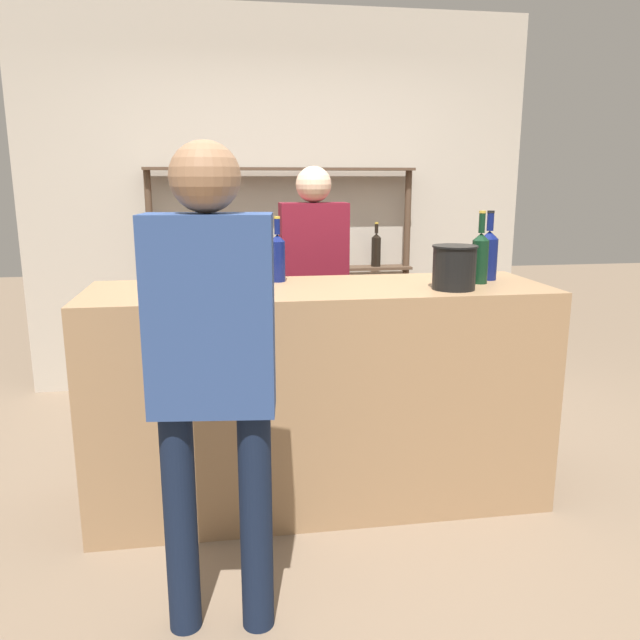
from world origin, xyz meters
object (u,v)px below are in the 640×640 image
(counter_bottle_1, at_px, (278,256))
(cork_jar, at_px, (225,270))
(counter_bottle_2, at_px, (488,253))
(wine_glass, at_px, (203,268))
(ice_bucket, at_px, (454,267))
(server_behind_counter, at_px, (314,277))
(counter_bottle_0, at_px, (480,256))
(customer_left, at_px, (212,357))

(counter_bottle_1, height_order, cork_jar, counter_bottle_1)
(counter_bottle_2, height_order, wine_glass, counter_bottle_2)
(wine_glass, xyz_separation_m, ice_bucket, (1.14, -0.06, -0.01))
(counter_bottle_2, distance_m, server_behind_counter, 1.16)
(counter_bottle_0, height_order, customer_left, customer_left)
(counter_bottle_0, xyz_separation_m, customer_left, (-1.29, -0.87, -0.20))
(counter_bottle_2, xyz_separation_m, server_behind_counter, (-0.77, 0.85, -0.23))
(counter_bottle_0, relative_size, wine_glass, 2.22)
(counter_bottle_0, xyz_separation_m, counter_bottle_1, (-0.97, 0.21, -0.01))
(counter_bottle_0, distance_m, counter_bottle_2, 0.13)
(ice_bucket, distance_m, cork_jar, 1.10)
(wine_glass, xyz_separation_m, cork_jar, (0.10, 0.30, -0.06))
(counter_bottle_0, xyz_separation_m, counter_bottle_2, (0.09, 0.10, -0.00))
(ice_bucket, distance_m, customer_left, 1.33)
(wine_glass, bearing_deg, server_behind_counter, 58.02)
(server_behind_counter, bearing_deg, counter_bottle_2, 40.84)
(ice_bucket, bearing_deg, counter_bottle_0, 37.87)
(counter_bottle_1, distance_m, customer_left, 1.14)
(ice_bucket, relative_size, customer_left, 0.12)
(cork_jar, bearing_deg, counter_bottle_2, -5.02)
(counter_bottle_1, xyz_separation_m, ice_bucket, (0.78, -0.35, -0.02))
(counter_bottle_2, xyz_separation_m, customer_left, (-1.37, -0.97, -0.20))
(counter_bottle_1, distance_m, ice_bucket, 0.86)
(counter_bottle_1, relative_size, customer_left, 0.19)
(cork_jar, height_order, customer_left, customer_left)
(counter_bottle_0, relative_size, customer_left, 0.21)
(ice_bucket, xyz_separation_m, customer_left, (-1.10, -0.72, -0.17))
(counter_bottle_2, xyz_separation_m, cork_jar, (-1.31, 0.12, -0.07))
(counter_bottle_0, distance_m, cork_jar, 1.25)
(counter_bottle_0, relative_size, cork_jar, 2.64)
(counter_bottle_2, relative_size, ice_bucket, 1.66)
(wine_glass, xyz_separation_m, server_behind_counter, (0.65, 1.04, -0.22))
(counter_bottle_0, distance_m, wine_glass, 1.33)
(counter_bottle_2, relative_size, customer_left, 0.20)
(cork_jar, height_order, server_behind_counter, server_behind_counter)
(cork_jar, bearing_deg, customer_left, -93.14)
(server_behind_counter, bearing_deg, counter_bottle_1, -22.73)
(counter_bottle_0, bearing_deg, server_behind_counter, 125.59)
(ice_bucket, height_order, server_behind_counter, server_behind_counter)
(wine_glass, bearing_deg, cork_jar, 72.07)
(counter_bottle_0, height_order, cork_jar, counter_bottle_0)
(counter_bottle_0, relative_size, ice_bucket, 1.68)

